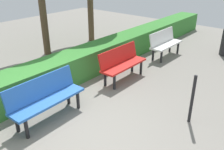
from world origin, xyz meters
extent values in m
plane|color=gray|center=(0.00, 0.00, 0.00)|extent=(19.53, 19.53, 0.00)
cube|color=white|center=(-4.65, -0.64, 0.41)|extent=(1.42, 0.44, 0.05)
cube|color=white|center=(-4.66, -0.83, 0.65)|extent=(1.42, 0.15, 0.42)
cylinder|color=black|center=(-5.21, -0.48, 0.20)|extent=(0.07, 0.07, 0.39)
cylinder|color=black|center=(-5.22, -0.78, 0.20)|extent=(0.07, 0.07, 0.39)
cylinder|color=black|center=(-4.09, -0.49, 0.20)|extent=(0.07, 0.07, 0.39)
cylinder|color=black|center=(-4.10, -0.79, 0.20)|extent=(0.07, 0.07, 0.39)
cube|color=red|center=(-2.38, -0.65, 0.41)|extent=(1.48, 0.42, 0.05)
cube|color=red|center=(-2.38, -0.84, 0.65)|extent=(1.48, 0.13, 0.42)
cylinder|color=black|center=(-2.97, -0.50, 0.20)|extent=(0.07, 0.07, 0.39)
cylinder|color=black|center=(-2.97, -0.80, 0.20)|extent=(0.07, 0.07, 0.39)
cylinder|color=black|center=(-1.79, -0.50, 0.20)|extent=(0.07, 0.07, 0.39)
cylinder|color=black|center=(-1.79, -0.80, 0.20)|extent=(0.07, 0.07, 0.39)
cube|color=blue|center=(0.01, -0.69, 0.41)|extent=(1.57, 0.46, 0.05)
cube|color=blue|center=(0.01, -0.88, 0.65)|extent=(1.57, 0.17, 0.42)
cylinder|color=black|center=(-0.63, -0.56, 0.20)|extent=(0.07, 0.07, 0.39)
cylinder|color=black|center=(-0.62, -0.86, 0.20)|extent=(0.07, 0.07, 0.39)
cylinder|color=black|center=(0.64, -0.53, 0.20)|extent=(0.07, 0.07, 0.39)
cylinder|color=black|center=(0.65, -0.83, 0.20)|extent=(0.07, 0.07, 0.39)
cube|color=#387F33|center=(-1.11, -1.73, 0.36)|extent=(15.53, 0.79, 0.72)
cylinder|color=brown|center=(-4.45, -3.86, 1.36)|extent=(0.22, 0.22, 2.73)
cylinder|color=brown|center=(-2.32, -3.90, 1.31)|extent=(0.22, 0.22, 2.62)
cylinder|color=black|center=(-1.68, 1.49, 0.50)|extent=(0.06, 0.06, 1.00)
camera|label=1|loc=(2.37, 2.87, 2.86)|focal=39.14mm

